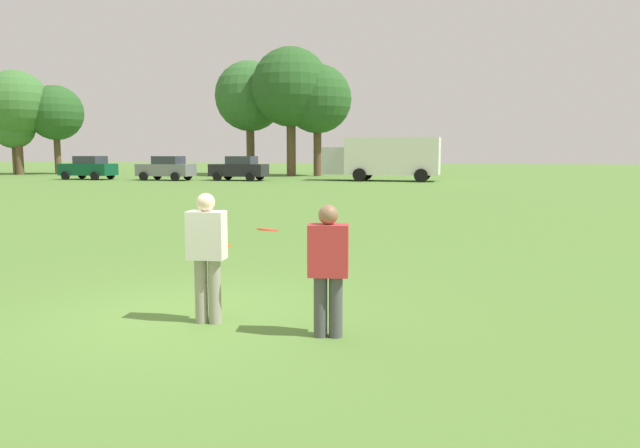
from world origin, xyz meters
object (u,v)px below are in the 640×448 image
player_defender (328,264)px  parked_car_near_left (89,168)px  player_thrower (207,250)px  parked_car_center (239,168)px  frisbee (268,230)px  traffic_cone (222,237)px  parked_car_mid_left (166,168)px  box_truck (384,157)px

player_defender → parked_car_near_left: (-26.64, 33.88, 0.04)m
player_thrower → parked_car_center: size_ratio=0.39×
frisbee → traffic_cone: (-3.00, 5.66, -1.00)m
player_thrower → parked_car_mid_left: bearing=118.6°
player_defender → parked_car_center: 37.95m
player_defender → parked_car_center: size_ratio=0.37×
parked_car_near_left → box_truck: (22.64, 3.09, 0.83)m
traffic_cone → player_defender: bearing=-57.1°
player_defender → box_truck: (-4.01, 36.97, 0.87)m
traffic_cone → parked_car_center: bearing=110.3°
traffic_cone → parked_car_mid_left: bearing=120.0°
frisbee → parked_car_center: (-13.79, 34.77, -0.30)m
player_thrower → parked_car_near_left: (-25.02, 33.68, -0.02)m
player_thrower → traffic_cone: bearing=111.2°
player_defender → parked_car_mid_left: bearing=120.5°
parked_car_mid_left → frisbee: bearing=-60.3°
player_defender → parked_car_mid_left: parked_car_mid_left is taller
traffic_cone → box_truck: bearing=90.3°
player_defender → frisbee: bearing=163.2°
parked_car_center → box_truck: 10.82m
traffic_cone → parked_car_near_left: (-22.82, 27.97, 0.69)m
frisbee → box_truck: 36.87m
player_thrower → frisbee: 0.85m
traffic_cone → box_truck: (-0.18, 31.06, 1.52)m
parked_car_mid_left → parked_car_center: size_ratio=1.00×
parked_car_center → frisbee: bearing=-68.4°
parked_car_near_left → parked_car_center: bearing=5.4°
parked_car_mid_left → box_truck: size_ratio=0.50×
player_thrower → player_defender: (1.62, -0.20, -0.06)m
parked_car_near_left → box_truck: box_truck is taller
player_thrower → parked_car_near_left: 41.96m
parked_car_mid_left → box_truck: box_truck is taller
player_thrower → player_defender: size_ratio=1.06×
parked_car_near_left → parked_car_mid_left: (6.51, 0.24, 0.00)m
parked_car_near_left → traffic_cone: bearing=-50.8°
parked_car_center → box_truck: size_ratio=0.50×
frisbee → parked_car_mid_left: 39.00m
player_thrower → parked_car_center: bearing=110.5°
traffic_cone → parked_car_center: size_ratio=0.11×
player_defender → box_truck: size_ratio=0.18×
traffic_cone → parked_car_mid_left: parked_car_mid_left is taller
parked_car_near_left → parked_car_mid_left: size_ratio=1.00×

